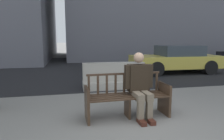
{
  "coord_description": "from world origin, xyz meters",
  "views": [
    {
      "loc": [
        -1.29,
        -3.07,
        1.57
      ],
      "look_at": [
        -0.16,
        2.18,
        0.75
      ],
      "focal_mm": 32.0,
      "sensor_mm": 36.0,
      "label": 1
    }
  ],
  "objects_px": {
    "street_bench": "(127,98)",
    "seated_person": "(140,84)",
    "jersey_barrier_centre": "(114,78)",
    "car_taxi_near": "(176,59)"
  },
  "relations": [
    {
      "from": "street_bench",
      "to": "car_taxi_near",
      "type": "bearing_deg",
      "value": 51.55
    },
    {
      "from": "seated_person",
      "to": "car_taxi_near",
      "type": "bearing_deg",
      "value": 53.66
    },
    {
      "from": "street_bench",
      "to": "jersey_barrier_centre",
      "type": "height_order",
      "value": "street_bench"
    },
    {
      "from": "street_bench",
      "to": "jersey_barrier_centre",
      "type": "distance_m",
      "value": 2.47
    },
    {
      "from": "jersey_barrier_centre",
      "to": "car_taxi_near",
      "type": "distance_m",
      "value": 4.34
    },
    {
      "from": "street_bench",
      "to": "seated_person",
      "type": "relative_size",
      "value": 1.3
    },
    {
      "from": "car_taxi_near",
      "to": "street_bench",
      "type": "bearing_deg",
      "value": -128.45
    },
    {
      "from": "jersey_barrier_centre",
      "to": "car_taxi_near",
      "type": "xyz_separation_m",
      "value": [
        3.59,
        2.41,
        0.31
      ]
    },
    {
      "from": "seated_person",
      "to": "jersey_barrier_centre",
      "type": "xyz_separation_m",
      "value": [
        0.02,
        2.5,
        -0.35
      ]
    },
    {
      "from": "street_bench",
      "to": "jersey_barrier_centre",
      "type": "relative_size",
      "value": 0.85
    }
  ]
}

